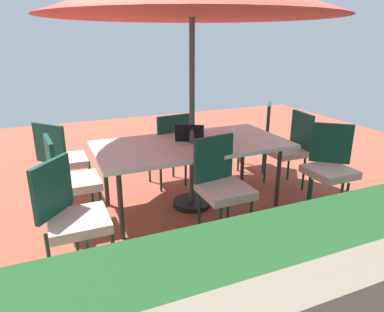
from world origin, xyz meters
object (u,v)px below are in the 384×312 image
(chair_west, at_px, (290,146))
(laptop, at_px, (190,138))
(chair_south, at_px, (169,146))
(chair_east, at_px, (69,178))
(dining_table, at_px, (192,147))
(cup, at_px, (233,134))
(chair_northwest, at_px, (330,164))
(chair_northeast, at_px, (71,214))
(chair_north, at_px, (222,183))
(chair_southwest, at_px, (257,133))
(chair_southeast, at_px, (62,157))

(chair_west, bearing_deg, laptop, -84.63)
(chair_south, distance_m, chair_east, 1.43)
(dining_table, xyz_separation_m, laptop, (0.00, -0.06, 0.10))
(chair_west, distance_m, cup, 0.94)
(dining_table, distance_m, chair_northwest, 1.53)
(chair_east, relative_size, chair_northwest, 1.00)
(chair_south, height_order, chair_northeast, same)
(chair_west, xyz_separation_m, laptop, (1.39, -0.03, 0.26))
(chair_north, bearing_deg, chair_west, 19.38)
(laptop, xyz_separation_m, cup, (-0.49, 0.10, 0.01))
(cup, bearing_deg, chair_northeast, 21.36)
(chair_north, bearing_deg, chair_southwest, 38.86)
(laptop, bearing_deg, cup, -163.98)
(chair_northwest, bearing_deg, chair_south, 175.40)
(dining_table, height_order, chair_west, chair_west)
(chair_west, xyz_separation_m, chair_northeast, (2.76, 0.79, 0.00))
(chair_northwest, xyz_separation_m, laptop, (1.35, -0.76, 0.26))
(chair_northeast, relative_size, chair_southwest, 1.00)
(chair_southeast, bearing_deg, chair_northwest, -159.00)
(chair_south, relative_size, chair_north, 1.00)
(chair_east, bearing_deg, chair_west, -95.19)
(chair_west, xyz_separation_m, chair_southwest, (0.02, -0.73, 0.00))
(chair_south, height_order, chair_northwest, same)
(dining_table, xyz_separation_m, chair_northwest, (-1.35, 0.70, -0.17))
(chair_east, height_order, chair_southwest, same)
(chair_southeast, relative_size, cup, 9.16)
(chair_southwest, bearing_deg, dining_table, -24.15)
(chair_northeast, bearing_deg, chair_west, -33.90)
(chair_northwest, height_order, chair_northeast, same)
(chair_west, height_order, cup, chair_west)
(dining_table, bearing_deg, chair_southwest, -150.93)
(chair_south, xyz_separation_m, cup, (-0.53, 0.70, 0.27))
(chair_south, height_order, chair_southeast, same)
(laptop, relative_size, cup, 3.71)
(chair_east, bearing_deg, chair_southeast, -3.54)
(chair_east, bearing_deg, cup, -97.18)
(chair_west, bearing_deg, chair_northwest, 3.54)
(chair_east, xyz_separation_m, chair_west, (-2.71, -0.00, 0.00))
(dining_table, relative_size, cup, 19.84)
(dining_table, bearing_deg, cup, 175.84)
(dining_table, relative_size, chair_south, 2.17)
(chair_northwest, relative_size, laptop, 2.47)
(dining_table, bearing_deg, chair_northwest, 152.41)
(cup, bearing_deg, dining_table, -4.16)
(chair_northwest, relative_size, cup, 9.16)
(dining_table, relative_size, chair_southeast, 2.17)
(chair_southeast, distance_m, chair_northeast, 1.49)
(chair_east, distance_m, cup, 1.84)
(chair_southwest, height_order, cup, chair_southwest)
(chair_east, xyz_separation_m, laptop, (-1.32, -0.03, 0.26))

